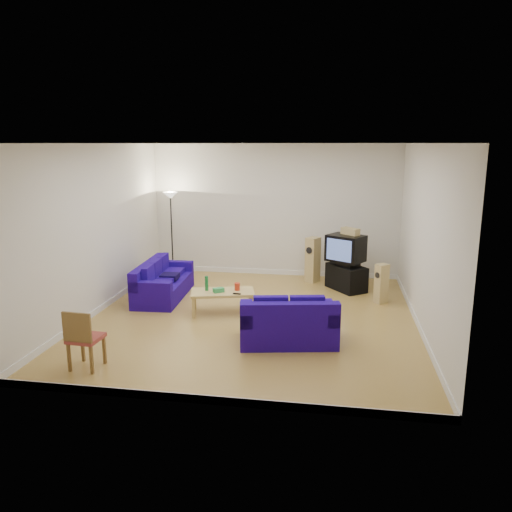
# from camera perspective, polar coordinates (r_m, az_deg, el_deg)

# --- Properties ---
(room) EXTENTS (6.01, 6.51, 3.21)m
(room) POSITION_cam_1_polar(r_m,az_deg,el_deg) (9.05, -0.40, 2.19)
(room) COLOR olive
(room) RESTS_ON ground
(sofa_three_seat) EXTENTS (0.94, 1.99, 0.75)m
(sofa_three_seat) POSITION_cam_1_polar(r_m,az_deg,el_deg) (10.78, -10.76, -3.21)
(sofa_three_seat) COLOR #16045D
(sofa_three_seat) RESTS_ON ground
(sofa_loveseat) EXTENTS (1.70, 1.14, 0.78)m
(sofa_loveseat) POSITION_cam_1_polar(r_m,az_deg,el_deg) (8.21, 3.69, -7.98)
(sofa_loveseat) COLOR #16045D
(sofa_loveseat) RESTS_ON ground
(coffee_table) EXTENTS (1.31, 0.87, 0.44)m
(coffee_table) POSITION_cam_1_polar(r_m,az_deg,el_deg) (9.62, -3.84, -4.33)
(coffee_table) COLOR tan
(coffee_table) RESTS_ON ground
(bottle) EXTENTS (0.07, 0.07, 0.28)m
(bottle) POSITION_cam_1_polar(r_m,az_deg,el_deg) (9.63, -5.66, -3.13)
(bottle) COLOR #197233
(bottle) RESTS_ON coffee_table
(tissue_box) EXTENTS (0.23, 0.21, 0.08)m
(tissue_box) POSITION_cam_1_polar(r_m,az_deg,el_deg) (9.53, -4.30, -3.91)
(tissue_box) COLOR green
(tissue_box) RESTS_ON coffee_table
(red_canister) EXTENTS (0.12, 0.12, 0.15)m
(red_canister) POSITION_cam_1_polar(r_m,az_deg,el_deg) (9.62, -2.16, -3.51)
(red_canister) COLOR red
(red_canister) RESTS_ON coffee_table
(remote) EXTENTS (0.15, 0.06, 0.02)m
(remote) POSITION_cam_1_polar(r_m,az_deg,el_deg) (9.39, -2.20, -4.33)
(remote) COLOR black
(remote) RESTS_ON coffee_table
(tv_stand) EXTENTS (0.96, 1.04, 0.56)m
(tv_stand) POSITION_cam_1_polar(r_m,az_deg,el_deg) (11.31, 10.28, -2.44)
(tv_stand) COLOR black
(tv_stand) RESTS_ON ground
(av_receiver) EXTENTS (0.55, 0.54, 0.10)m
(av_receiver) POSITION_cam_1_polar(r_m,az_deg,el_deg) (11.18, 10.48, -0.88)
(av_receiver) COLOR black
(av_receiver) RESTS_ON tv_stand
(television) EXTENTS (0.93, 0.87, 0.58)m
(television) POSITION_cam_1_polar(r_m,az_deg,el_deg) (11.15, 10.20, 0.89)
(television) COLOR black
(television) RESTS_ON av_receiver
(centre_speaker) EXTENTS (0.43, 0.42, 0.15)m
(centre_speaker) POSITION_cam_1_polar(r_m,az_deg,el_deg) (11.15, 10.73, 2.79)
(centre_speaker) COLOR #D2B871
(centre_speaker) RESTS_ON television
(speaker_left) EXTENTS (0.37, 0.39, 1.06)m
(speaker_left) POSITION_cam_1_polar(r_m,az_deg,el_deg) (11.79, 6.49, -0.43)
(speaker_left) COLOR #D2B871
(speaker_left) RESTS_ON ground
(speaker_right) EXTENTS (0.30, 0.30, 0.81)m
(speaker_right) POSITION_cam_1_polar(r_m,az_deg,el_deg) (10.51, 14.14, -3.07)
(speaker_right) COLOR #D2B871
(speaker_right) RESTS_ON ground
(floor_lamp) EXTENTS (0.35, 0.35, 2.07)m
(floor_lamp) POSITION_cam_1_polar(r_m,az_deg,el_deg) (12.22, -9.72, 5.54)
(floor_lamp) COLOR black
(floor_lamp) RESTS_ON ground
(dining_chair) EXTENTS (0.46, 0.46, 0.90)m
(dining_chair) POSITION_cam_1_polar(r_m,az_deg,el_deg) (7.63, -19.17, -8.69)
(dining_chair) COLOR brown
(dining_chair) RESTS_ON ground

